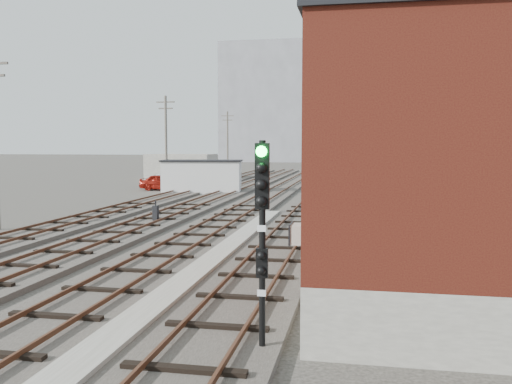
% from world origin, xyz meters
% --- Properties ---
extents(ground, '(320.00, 320.00, 0.00)m').
position_xyz_m(ground, '(0.00, 60.00, 0.00)').
color(ground, '#282621').
rests_on(ground, ground).
extents(track_right, '(3.20, 90.00, 0.39)m').
position_xyz_m(track_right, '(2.50, 39.00, 0.11)').
color(track_right, '#332D28').
rests_on(track_right, ground).
extents(track_mid_right, '(3.20, 90.00, 0.39)m').
position_xyz_m(track_mid_right, '(-1.50, 39.00, 0.11)').
color(track_mid_right, '#332D28').
rests_on(track_mid_right, ground).
extents(track_mid_left, '(3.20, 90.00, 0.39)m').
position_xyz_m(track_mid_left, '(-5.50, 39.00, 0.11)').
color(track_mid_left, '#332D28').
rests_on(track_mid_left, ground).
extents(track_left, '(3.20, 90.00, 0.39)m').
position_xyz_m(track_left, '(-9.50, 39.00, 0.11)').
color(track_left, '#332D28').
rests_on(track_left, ground).
extents(platform_curb, '(0.90, 28.00, 0.26)m').
position_xyz_m(platform_curb, '(0.50, 14.00, 0.13)').
color(platform_curb, gray).
rests_on(platform_curb, ground).
extents(brick_building, '(6.54, 12.20, 7.22)m').
position_xyz_m(brick_building, '(7.50, 12.00, 3.63)').
color(brick_building, gray).
rests_on(brick_building, ground).
extents(lattice_tower, '(1.60, 1.60, 15.00)m').
position_xyz_m(lattice_tower, '(5.50, 35.00, 7.50)').
color(lattice_tower, black).
rests_on(lattice_tower, ground).
extents(utility_pole_left_b, '(1.80, 0.24, 9.00)m').
position_xyz_m(utility_pole_left_b, '(-12.50, 45.00, 4.80)').
color(utility_pole_left_b, '#595147').
rests_on(utility_pole_left_b, ground).
extents(utility_pole_left_c, '(1.80, 0.24, 9.00)m').
position_xyz_m(utility_pole_left_c, '(-12.50, 70.00, 4.80)').
color(utility_pole_left_c, '#595147').
rests_on(utility_pole_left_c, ground).
extents(utility_pole_right_a, '(1.80, 0.24, 9.00)m').
position_xyz_m(utility_pole_right_a, '(6.50, 28.00, 4.80)').
color(utility_pole_right_a, '#595147').
rests_on(utility_pole_right_a, ground).
extents(utility_pole_right_b, '(1.80, 0.24, 9.00)m').
position_xyz_m(utility_pole_right_b, '(6.50, 58.00, 4.80)').
color(utility_pole_right_b, '#595147').
rests_on(utility_pole_right_b, ground).
extents(apartment_left, '(22.00, 14.00, 30.00)m').
position_xyz_m(apartment_left, '(-18.00, 135.00, 15.00)').
color(apartment_left, gray).
rests_on(apartment_left, ground).
extents(apartment_right, '(16.00, 12.00, 26.00)m').
position_xyz_m(apartment_right, '(8.00, 150.00, 13.00)').
color(apartment_right, gray).
rests_on(apartment_right, ground).
extents(shed_left, '(8.00, 5.00, 3.20)m').
position_xyz_m(shed_left, '(-16.00, 60.00, 1.60)').
color(shed_left, gray).
rests_on(shed_left, ground).
extents(shed_right, '(6.00, 6.00, 4.00)m').
position_xyz_m(shed_right, '(9.00, 70.00, 2.00)').
color(shed_right, gray).
rests_on(shed_right, ground).
extents(signal_mast, '(0.40, 0.42, 4.44)m').
position_xyz_m(signal_mast, '(3.70, 6.10, 2.66)').
color(signal_mast, gray).
rests_on(signal_mast, ground).
extents(switch_stand, '(0.30, 0.30, 1.20)m').
position_xyz_m(switch_stand, '(-5.27, 23.37, 0.57)').
color(switch_stand, black).
rests_on(switch_stand, ground).
extents(site_trailer, '(7.47, 4.06, 2.99)m').
position_xyz_m(site_trailer, '(-8.10, 42.07, 1.51)').
color(site_trailer, silver).
rests_on(site_trailer, ground).
extents(car_red, '(4.69, 2.17, 1.55)m').
position_xyz_m(car_red, '(-12.59, 44.39, 0.78)').
color(car_red, maroon).
rests_on(car_red, ground).
extents(car_silver, '(3.94, 2.78, 1.23)m').
position_xyz_m(car_silver, '(-14.43, 50.53, 0.62)').
color(car_silver, '#A9ACB1').
rests_on(car_silver, ground).
extents(car_grey, '(4.58, 2.91, 1.24)m').
position_xyz_m(car_grey, '(-12.25, 54.06, 0.62)').
color(car_grey, gray).
rests_on(car_grey, ground).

